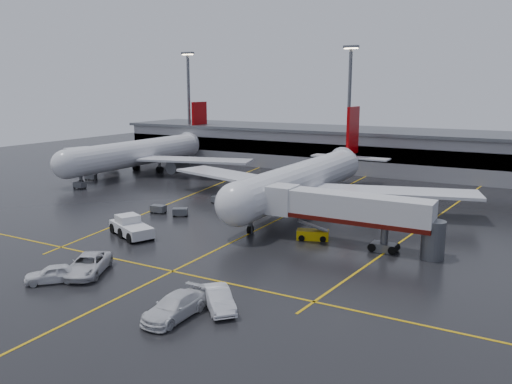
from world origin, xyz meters
The scene contains 22 objects.
ground centered at (0.00, 0.00, 0.00)m, with size 220.00×220.00×0.00m, color black.
apron_line_centre centered at (0.00, 0.00, 0.01)m, with size 0.25×90.00×0.02m, color gold.
apron_line_stop centered at (0.00, -22.00, 0.01)m, with size 60.00×0.25×0.02m, color gold.
apron_line_left centered at (-20.00, 10.00, 0.01)m, with size 0.25×70.00×0.02m, color gold.
apron_line_right centered at (18.00, 10.00, 0.01)m, with size 0.25×70.00×0.02m, color gold.
terminal centered at (0.00, 47.93, 4.32)m, with size 122.00×19.00×8.60m.
light_mast_left centered at (-45.00, 42.00, 14.47)m, with size 3.00×1.20×25.45m.
light_mast_mid centered at (-5.00, 42.00, 14.47)m, with size 3.00×1.20×25.45m.
main_airliner centered at (0.00, 9.70, 4.21)m, with size 48.80×45.60×14.10m.
second_airliner centered at (-42.00, 21.70, 4.21)m, with size 48.80×45.60×14.10m.
jet_bridge centered at (11.87, -6.00, 3.93)m, with size 19.90×3.40×6.05m.
pushback_tractor centered at (-11.87, -14.82, 0.99)m, with size 7.46×5.39×2.48m.
belt_loader centered at (7.60, -5.70, 0.57)m, with size 3.95×2.65×2.31m.
service_van_a centered at (-6.56, -26.38, 0.90)m, with size 2.99×6.49×1.80m, color silver.
service_van_b centered at (6.46, -29.89, 0.89)m, with size 2.49×6.13×1.78m, color silver.
service_van_c centered at (8.51, -26.95, 0.86)m, with size 1.82×5.22×1.72m, color white.
service_van_d centered at (-7.68, -29.50, 0.82)m, with size 1.93×4.80×1.64m, color white.
baggage_cart_a centered at (-12.55, -4.39, 0.63)m, with size 2.39×2.16×1.12m.
baggage_cart_b centered at (-16.33, -4.45, 0.63)m, with size 2.19×1.61×1.12m.
baggage_cart_c centered at (-12.21, 4.65, 0.63)m, with size 2.22×1.67×1.12m.
baggage_cart_d centered at (-44.74, 9.89, 0.63)m, with size 2.29×1.83×1.12m.
baggage_cart_e centered at (-39.93, 2.81, 0.63)m, with size 2.02×1.33×1.12m.
Camera 1 is at (29.69, -58.75, 17.29)m, focal length 35.95 mm.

